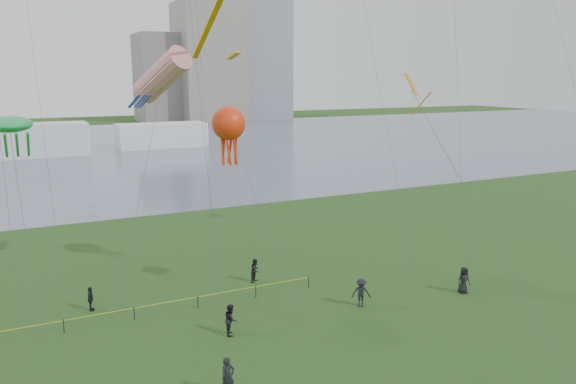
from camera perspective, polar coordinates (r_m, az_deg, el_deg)
name	(u,v)px	position (r m, az deg, el deg)	size (l,w,h in m)	color
lake	(91,150)	(119.91, -19.42, 4.06)	(400.00, 120.00, 0.08)	slate
building_mid	(209,62)	(189.97, -8.04, 12.91)	(20.00, 20.00, 38.00)	gray
building_low	(163,78)	(191.79, -12.62, 11.24)	(16.00, 18.00, 28.00)	slate
pavilion_left	(24,140)	(113.82, -25.22, 4.76)	(22.00, 8.00, 6.00)	silver
pavilion_right	(162,135)	(120.12, -12.72, 5.64)	(18.00, 7.00, 5.00)	silver
fence	(23,331)	(35.50, -25.33, -12.64)	(24.07, 0.07, 1.05)	black
spectator_a	(231,319)	(32.96, -5.82, -12.75)	(0.88, 0.69, 1.81)	black
spectator_b	(361,293)	(36.71, 7.44, -10.11)	(1.21, 0.70, 1.88)	black
spectator_c	(91,299)	(37.96, -19.42, -10.20)	(0.92, 0.38, 1.57)	black
spectator_d	(464,280)	(40.42, 17.42, -8.52)	(0.90, 0.58, 1.84)	black
spectator_f	(228,377)	(27.24, -6.13, -18.21)	(0.70, 0.46, 1.91)	black
spectator_g	(255,270)	(40.69, -3.33, -7.95)	(0.83, 0.64, 1.70)	black
kite_windsock	(162,75)	(38.33, -12.68, 11.48)	(6.16, 6.02, 16.45)	#3F3F42
kite_creature	(9,125)	(35.23, -26.48, 6.13)	(2.50, 4.87, 12.31)	#3F3F42
kite_octopus	(229,124)	(39.28, -6.04, 6.86)	(2.55, 9.63, 12.50)	#3F3F42
kite_delta	(419,99)	(31.64, 13.20, 9.20)	(1.47, 13.20, 14.68)	#3F3F42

